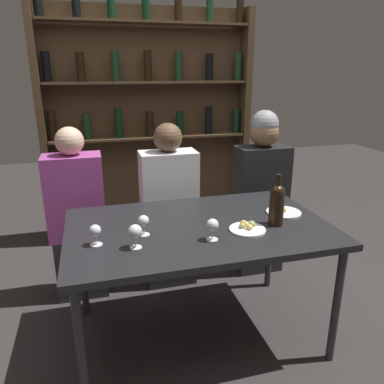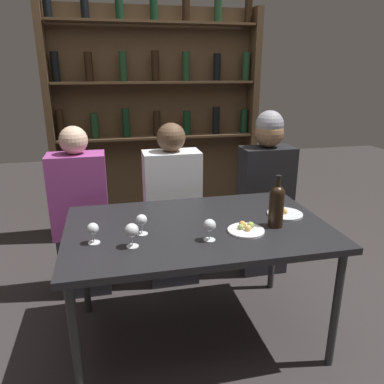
{
  "view_description": "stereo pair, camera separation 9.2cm",
  "coord_description": "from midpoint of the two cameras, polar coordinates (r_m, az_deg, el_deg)",
  "views": [
    {
      "loc": [
        -0.54,
        -1.84,
        1.56
      ],
      "look_at": [
        0.0,
        0.14,
        0.88
      ],
      "focal_mm": 35.0,
      "sensor_mm": 36.0,
      "label": 1
    },
    {
      "loc": [
        -0.45,
        -1.86,
        1.56
      ],
      "look_at": [
        0.0,
        0.14,
        0.88
      ],
      "focal_mm": 35.0,
      "sensor_mm": 36.0,
      "label": 2
    }
  ],
  "objects": [
    {
      "name": "wine_glass_0",
      "position": [
        1.82,
        -7.75,
        -5.93
      ],
      "size": [
        0.07,
        0.07,
        0.12
      ],
      "color": "silver",
      "rests_on": "dining_table"
    },
    {
      "name": "ground_plane",
      "position": [
        2.47,
        1.88,
        -20.86
      ],
      "size": [
        10.0,
        10.0,
        0.0
      ],
      "primitive_type": "plane",
      "color": "#332D2D"
    },
    {
      "name": "dining_table",
      "position": [
        2.11,
        2.07,
        -6.46
      ],
      "size": [
        1.44,
        0.9,
        0.73
      ],
      "color": "black",
      "rests_on": "ground_plane"
    },
    {
      "name": "wine_glass_3",
      "position": [
        1.9,
        -13.52,
        -5.61
      ],
      "size": [
        0.06,
        0.06,
        0.11
      ],
      "color": "silver",
      "rests_on": "dining_table"
    },
    {
      "name": "food_plate_1",
      "position": [
        2.3,
        14.96,
        -3.14
      ],
      "size": [
        0.21,
        0.21,
        0.05
      ],
      "color": "silver",
      "rests_on": "dining_table"
    },
    {
      "name": "wine_rack_wall",
      "position": [
        3.57,
        -4.77,
        11.71
      ],
      "size": [
        1.92,
        0.21,
        2.2
      ],
      "color": "#4C3823",
      "rests_on": "ground_plane"
    },
    {
      "name": "wine_glass_1",
      "position": [
        1.96,
        -6.36,
        -4.4
      ],
      "size": [
        0.06,
        0.06,
        0.11
      ],
      "color": "silver",
      "rests_on": "dining_table"
    },
    {
      "name": "seated_person_left",
      "position": [
        2.7,
        -15.6,
        -3.9
      ],
      "size": [
        0.38,
        0.22,
        1.21
      ],
      "color": "#26262B",
      "rests_on": "ground_plane"
    },
    {
      "name": "seated_person_center",
      "position": [
        2.74,
        -2.04,
        -2.9
      ],
      "size": [
        0.4,
        0.22,
        1.21
      ],
      "color": "#26262B",
      "rests_on": "ground_plane"
    },
    {
      "name": "wine_glass_2",
      "position": [
        1.88,
        4.11,
        -5.2
      ],
      "size": [
        0.06,
        0.06,
        0.11
      ],
      "color": "silver",
      "rests_on": "dining_table"
    },
    {
      "name": "wine_bottle",
      "position": [
        2.08,
        13.99,
        -1.82
      ],
      "size": [
        0.08,
        0.08,
        0.29
      ],
      "color": "black",
      "rests_on": "dining_table"
    },
    {
      "name": "seated_person_right",
      "position": [
        2.93,
        11.94,
        -0.6
      ],
      "size": [
        0.39,
        0.22,
        1.28
      ],
      "color": "#26262B",
      "rests_on": "ground_plane"
    },
    {
      "name": "food_plate_0",
      "position": [
        2.03,
        9.5,
        -5.62
      ],
      "size": [
        0.2,
        0.2,
        0.04
      ],
      "color": "white",
      "rests_on": "dining_table"
    }
  ]
}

